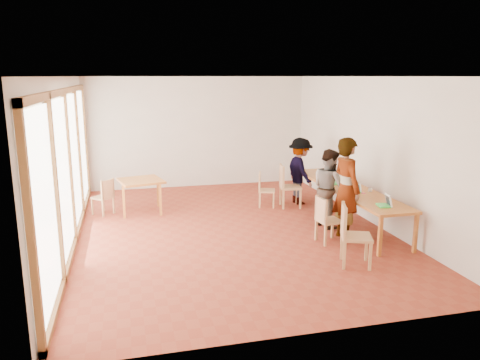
# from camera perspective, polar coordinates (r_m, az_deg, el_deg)

# --- Properties ---
(ground) EXTENTS (8.00, 8.00, 0.00)m
(ground) POSITION_cam_1_polar(r_m,az_deg,el_deg) (9.41, -1.22, -6.08)
(ground) COLOR maroon
(ground) RESTS_ON ground
(wall_back) EXTENTS (6.00, 0.10, 3.00)m
(wall_back) POSITION_cam_1_polar(r_m,az_deg,el_deg) (12.94, -5.16, 5.81)
(wall_back) COLOR beige
(wall_back) RESTS_ON ground
(wall_front) EXTENTS (6.00, 0.10, 3.00)m
(wall_front) POSITION_cam_1_polar(r_m,az_deg,el_deg) (5.30, 8.26, -4.07)
(wall_front) COLOR beige
(wall_front) RESTS_ON ground
(wall_right) EXTENTS (0.10, 8.00, 3.00)m
(wall_right) POSITION_cam_1_polar(r_m,az_deg,el_deg) (10.12, 15.59, 3.53)
(wall_right) COLOR beige
(wall_right) RESTS_ON ground
(window_wall) EXTENTS (0.10, 8.00, 3.00)m
(window_wall) POSITION_cam_1_polar(r_m,az_deg,el_deg) (8.89, -20.23, 2.02)
(window_wall) COLOR white
(window_wall) RESTS_ON ground
(ceiling) EXTENTS (6.00, 8.00, 0.04)m
(ceiling) POSITION_cam_1_polar(r_m,az_deg,el_deg) (8.92, -1.31, 12.64)
(ceiling) COLOR white
(ceiling) RESTS_ON wall_back
(communal_table) EXTENTS (0.80, 4.00, 0.75)m
(communal_table) POSITION_cam_1_polar(r_m,az_deg,el_deg) (10.00, 12.93, -1.08)
(communal_table) COLOR #B96429
(communal_table) RESTS_ON ground
(side_table) EXTENTS (0.90, 0.90, 0.75)m
(side_table) POSITION_cam_1_polar(r_m,az_deg,el_deg) (10.66, -11.99, -0.38)
(side_table) COLOR #B96429
(side_table) RESTS_ON ground
(chair_near) EXTENTS (0.60, 0.60, 0.54)m
(chair_near) POSITION_cam_1_polar(r_m,az_deg,el_deg) (7.74, 13.26, -5.78)
(chair_near) COLOR tan
(chair_near) RESTS_ON ground
(chair_mid) EXTENTS (0.44, 0.44, 0.46)m
(chair_mid) POSITION_cam_1_polar(r_m,az_deg,el_deg) (8.68, 10.35, -4.23)
(chair_mid) COLOR tan
(chair_mid) RESTS_ON ground
(chair_far) EXTENTS (0.48, 0.48, 0.43)m
(chair_far) POSITION_cam_1_polar(r_m,az_deg,el_deg) (10.95, 2.84, -0.72)
(chair_far) COLOR tan
(chair_far) RESTS_ON ground
(chair_empty) EXTENTS (0.53, 0.53, 0.53)m
(chair_empty) POSITION_cam_1_polar(r_m,az_deg,el_deg) (10.91, 5.64, -0.19)
(chair_empty) COLOR tan
(chair_empty) RESTS_ON ground
(chair_spare) EXTENTS (0.53, 0.53, 0.43)m
(chair_spare) POSITION_cam_1_polar(r_m,az_deg,el_deg) (10.70, -16.12, -1.54)
(chair_spare) COLOR tan
(chair_spare) RESTS_ON ground
(person_near) EXTENTS (0.52, 0.74, 1.93)m
(person_near) POSITION_cam_1_polar(r_m,az_deg,el_deg) (8.87, 12.86, -1.07)
(person_near) COLOR gray
(person_near) RESTS_ON ground
(person_mid) EXTENTS (0.71, 0.86, 1.59)m
(person_mid) POSITION_cam_1_polar(r_m,az_deg,el_deg) (9.63, 10.81, -0.95)
(person_mid) COLOR gray
(person_mid) RESTS_ON ground
(person_far) EXTENTS (0.67, 1.07, 1.59)m
(person_far) POSITION_cam_1_polar(r_m,az_deg,el_deg) (11.24, 7.34, 1.10)
(person_far) COLOR gray
(person_far) RESTS_ON ground
(laptop_near) EXTENTS (0.27, 0.29, 0.22)m
(laptop_near) POSITION_cam_1_polar(r_m,az_deg,el_deg) (8.68, 17.35, -2.68)
(laptop_near) COLOR #40DA4F
(laptop_near) RESTS_ON communal_table
(laptop_mid) EXTENTS (0.26, 0.27, 0.19)m
(laptop_mid) POSITION_cam_1_polar(r_m,az_deg,el_deg) (9.57, 13.89, -1.13)
(laptop_mid) COLOR #40DA4F
(laptop_mid) RESTS_ON communal_table
(laptop_far) EXTENTS (0.22, 0.26, 0.21)m
(laptop_far) POSITION_cam_1_polar(r_m,az_deg,el_deg) (10.22, 11.66, -0.12)
(laptop_far) COLOR #40DA4F
(laptop_far) RESTS_ON communal_table
(yellow_mug) EXTENTS (0.12, 0.12, 0.09)m
(yellow_mug) POSITION_cam_1_polar(r_m,az_deg,el_deg) (10.93, 10.20, 0.67)
(yellow_mug) COLOR gold
(yellow_mug) RESTS_ON communal_table
(green_bottle) EXTENTS (0.07, 0.07, 0.28)m
(green_bottle) POSITION_cam_1_polar(r_m,az_deg,el_deg) (9.22, 13.72, -1.09)
(green_bottle) COLOR #126A31
(green_bottle) RESTS_ON communal_table
(clear_glass) EXTENTS (0.07, 0.07, 0.09)m
(clear_glass) POSITION_cam_1_polar(r_m,az_deg,el_deg) (10.05, 13.90, -0.54)
(clear_glass) COLOR silver
(clear_glass) RESTS_ON communal_table
(condiment_cup) EXTENTS (0.08, 0.08, 0.06)m
(condiment_cup) POSITION_cam_1_polar(r_m,az_deg,el_deg) (9.71, 15.58, -1.18)
(condiment_cup) COLOR white
(condiment_cup) RESTS_ON communal_table
(pink_phone) EXTENTS (0.05, 0.10, 0.01)m
(pink_phone) POSITION_cam_1_polar(r_m,az_deg,el_deg) (9.50, 14.79, -1.56)
(pink_phone) COLOR #D44156
(pink_phone) RESTS_ON communal_table
(black_pouch) EXTENTS (0.16, 0.26, 0.09)m
(black_pouch) POSITION_cam_1_polar(r_m,az_deg,el_deg) (10.11, 12.46, -0.38)
(black_pouch) COLOR black
(black_pouch) RESTS_ON communal_table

